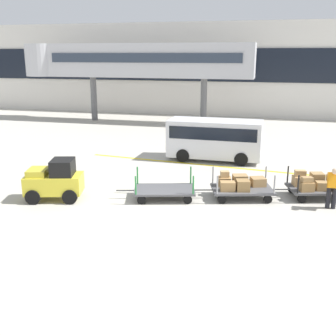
{
  "coord_description": "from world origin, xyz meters",
  "views": [
    {
      "loc": [
        3.97,
        -12.08,
        5.41
      ],
      "look_at": [
        0.39,
        1.92,
        1.4
      ],
      "focal_mm": 44.21,
      "sensor_mm": 36.0,
      "label": 1
    }
  ],
  "objects_px": {
    "baggage_cart_tail": "(319,185)",
    "shuttle_van": "(215,137)",
    "baggage_cart_middle": "(240,185)",
    "baggage_tug": "(55,181)",
    "baggage_handler": "(333,186)",
    "baggage_cart_lead": "(164,190)"
  },
  "relations": [
    {
      "from": "shuttle_van",
      "to": "baggage_handler",
      "type": "bearing_deg",
      "value": -50.14
    },
    {
      "from": "shuttle_van",
      "to": "baggage_cart_tail",
      "type": "bearing_deg",
      "value": -45.94
    },
    {
      "from": "baggage_tug",
      "to": "baggage_cart_tail",
      "type": "xyz_separation_m",
      "value": [
        9.77,
        2.72,
        -0.22
      ]
    },
    {
      "from": "baggage_tug",
      "to": "shuttle_van",
      "type": "xyz_separation_m",
      "value": [
        5.01,
        7.64,
        0.48
      ]
    },
    {
      "from": "baggage_tug",
      "to": "baggage_handler",
      "type": "distance_m",
      "value": 10.22
    },
    {
      "from": "baggage_cart_lead",
      "to": "baggage_cart_tail",
      "type": "xyz_separation_m",
      "value": [
        5.76,
        1.61,
        0.18
      ]
    },
    {
      "from": "baggage_cart_middle",
      "to": "baggage_cart_tail",
      "type": "relative_size",
      "value": 1.0
    },
    {
      "from": "baggage_cart_middle",
      "to": "shuttle_van",
      "type": "distance_m",
      "value": 6.01
    },
    {
      "from": "baggage_cart_tail",
      "to": "baggage_cart_middle",
      "type": "bearing_deg",
      "value": -165.55
    },
    {
      "from": "baggage_cart_lead",
      "to": "shuttle_van",
      "type": "relative_size",
      "value": 0.64
    },
    {
      "from": "baggage_tug",
      "to": "baggage_cart_lead",
      "type": "xyz_separation_m",
      "value": [
        4.01,
        1.11,
        -0.41
      ]
    },
    {
      "from": "baggage_cart_tail",
      "to": "shuttle_van",
      "type": "xyz_separation_m",
      "value": [
        -4.76,
        4.92,
        0.71
      ]
    },
    {
      "from": "baggage_tug",
      "to": "baggage_cart_middle",
      "type": "distance_m",
      "value": 7.1
    },
    {
      "from": "baggage_cart_tail",
      "to": "baggage_tug",
      "type": "bearing_deg",
      "value": -164.45
    },
    {
      "from": "baggage_cart_middle",
      "to": "shuttle_van",
      "type": "xyz_separation_m",
      "value": [
        -1.81,
        5.68,
        0.74
      ]
    },
    {
      "from": "baggage_handler",
      "to": "shuttle_van",
      "type": "bearing_deg",
      "value": 129.86
    },
    {
      "from": "baggage_tug",
      "to": "baggage_cart_tail",
      "type": "bearing_deg",
      "value": 15.55
    },
    {
      "from": "baggage_cart_middle",
      "to": "baggage_cart_tail",
      "type": "distance_m",
      "value": 3.05
    },
    {
      "from": "baggage_tug",
      "to": "baggage_cart_tail",
      "type": "relative_size",
      "value": 0.75
    },
    {
      "from": "baggage_handler",
      "to": "shuttle_van",
      "type": "distance_m",
      "value": 7.96
    },
    {
      "from": "baggage_handler",
      "to": "baggage_cart_tail",
      "type": "bearing_deg",
      "value": 105.76
    },
    {
      "from": "baggage_tug",
      "to": "baggage_handler",
      "type": "xyz_separation_m",
      "value": [
        10.1,
        1.54,
        0.11
      ]
    }
  ]
}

